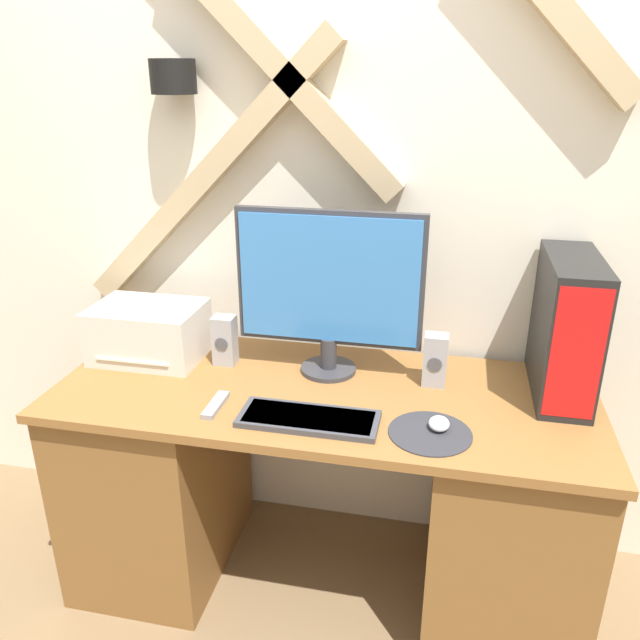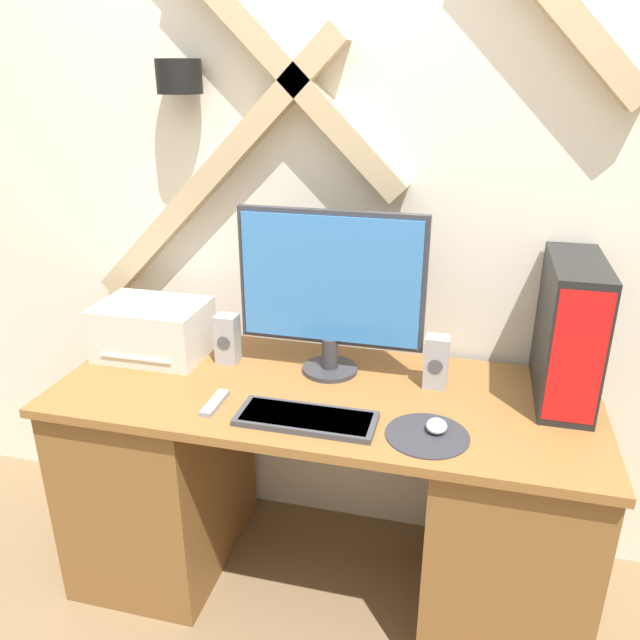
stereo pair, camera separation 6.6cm
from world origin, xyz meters
TOP-DOWN VIEW (x-y plane):
  - wall_back at (-0.01, 0.75)m, footprint 6.40×0.20m
  - desk at (0.00, 0.35)m, footprint 1.74×0.70m
  - monitor at (-0.01, 0.49)m, footprint 0.62×0.19m
  - keyboard at (-0.00, 0.15)m, footprint 0.41×0.16m
  - mousepad at (0.35, 0.16)m, footprint 0.24×0.24m
  - mouse at (0.38, 0.19)m, footprint 0.06×0.07m
  - computer_tower at (0.74, 0.50)m, footprint 0.16×0.42m
  - printer at (-0.66, 0.47)m, footprint 0.38×0.27m
  - speaker_left at (-0.38, 0.47)m, footprint 0.08×0.07m
  - speaker_right at (0.35, 0.47)m, footprint 0.08×0.07m
  - remote_control at (-0.30, 0.17)m, footprint 0.04×0.16m

SIDE VIEW (x-z plane):
  - desk at x=0.00m, z-range 0.01..0.81m
  - mousepad at x=0.35m, z-range 0.79..0.80m
  - remote_control at x=-0.30m, z-range 0.79..0.81m
  - keyboard at x=0.00m, z-range 0.80..0.81m
  - mouse at x=0.38m, z-range 0.80..0.83m
  - speaker_left at x=-0.38m, z-range 0.79..0.97m
  - speaker_right at x=0.35m, z-range 0.79..0.97m
  - printer at x=-0.66m, z-range 0.79..0.99m
  - computer_tower at x=0.74m, z-range 0.79..1.24m
  - monitor at x=-0.01m, z-range 0.83..1.38m
  - wall_back at x=-0.01m, z-range 0.01..2.71m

